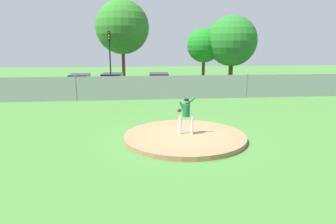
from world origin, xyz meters
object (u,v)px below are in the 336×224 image
Objects in this scene: parked_car_white at (159,82)px; parked_car_charcoal at (113,82)px; parked_car_teal at (80,84)px; traffic_cone_orange at (220,87)px; pitcher_youth at (186,112)px; baseball at (210,135)px; traffic_light_near at (110,49)px.

parked_car_white is 4.25m from parked_car_charcoal.
parked_car_teal is 12.83m from traffic_cone_orange.
baseball is (1.01, -0.38, -0.96)m from pitcher_youth.
parked_car_teal is at bearing -179.52° from traffic_cone_orange.
pitcher_youth reaches higher than baseball.
pitcher_youth is at bearing -63.55° from parked_car_teal.
parked_car_white reaches higher than parked_car_teal.
pitcher_youth reaches higher than traffic_cone_orange.
parked_car_charcoal is at bearing -82.98° from traffic_light_near.
parked_car_teal is (-7.13, 14.33, -0.43)m from pitcher_youth.
traffic_cone_orange is at bearing -20.59° from traffic_light_near.
traffic_light_near is at bearing 59.46° from parked_car_teal.
traffic_light_near is (-4.75, 18.36, 2.48)m from pitcher_youth.
parked_car_charcoal is (-4.32, 14.86, -0.44)m from pitcher_youth.
parked_car_charcoal is at bearing 106.22° from pitcher_youth.
traffic_cone_orange is at bearing 0.12° from parked_car_white.
parked_car_white is at bearing -179.88° from traffic_cone_orange.
pitcher_youth is 3.09× the size of traffic_cone_orange.
traffic_light_near is at bearing 97.02° from parked_car_charcoal.
traffic_cone_orange is at bearing 72.47° from baseball.
pitcher_youth is at bearing -89.63° from parked_car_white.
traffic_cone_orange reaches higher than baseball.
traffic_light_near is at bearing 159.41° from traffic_cone_orange.
parked_car_white reaches higher than parked_car_charcoal.
parked_car_teal is 1.00× the size of parked_car_charcoal.
baseball is at bearing -107.53° from traffic_cone_orange.
traffic_light_near reaches higher than traffic_cone_orange.
parked_car_white is at bearing -5.86° from parked_car_charcoal.
parked_car_white is 6.76m from traffic_light_near.
parked_car_white is 5.80m from traffic_cone_orange.
parked_car_charcoal is at bearing 174.14° from parked_car_white.
parked_car_charcoal is (-5.33, 15.24, 0.52)m from baseball.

